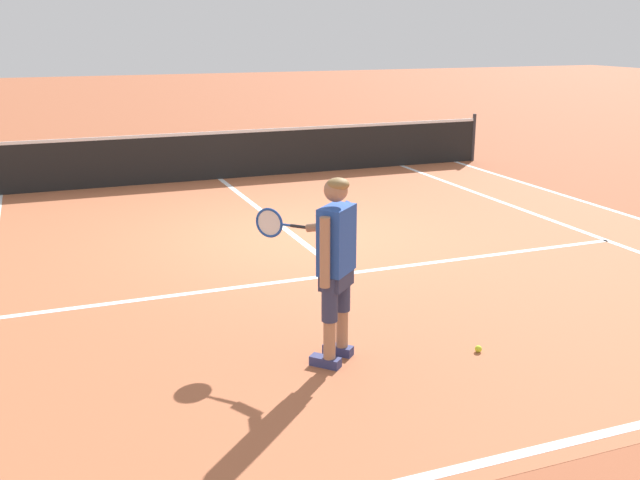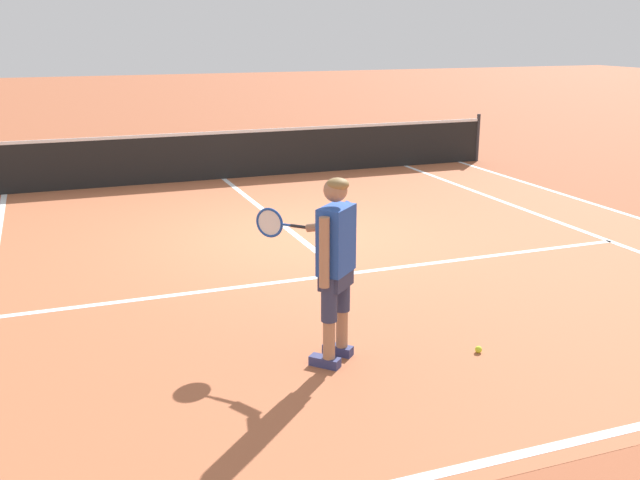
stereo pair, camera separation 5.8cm
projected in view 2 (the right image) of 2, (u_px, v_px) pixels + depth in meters
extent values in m
plane|color=#9E5133|center=(298.00, 237.00, 10.72)|extent=(80.00, 80.00, 0.00)
cube|color=#B2603D|center=(314.00, 249.00, 10.12)|extent=(10.98, 10.95, 0.00)
cube|color=white|center=(563.00, 444.00, 5.38)|extent=(10.98, 0.10, 0.01)
cube|color=white|center=(345.00, 274.00, 9.10)|extent=(8.23, 0.10, 0.01)
cube|color=white|center=(270.00, 215.00, 11.98)|extent=(0.10, 6.40, 0.01)
cube|color=white|center=(559.00, 222.00, 11.52)|extent=(0.10, 10.55, 0.01)
cube|color=white|center=(628.00, 215.00, 11.98)|extent=(0.10, 10.55, 0.01)
cylinder|color=#333338|center=(478.00, 138.00, 16.73)|extent=(0.08, 0.08, 1.07)
cube|color=black|center=(223.00, 157.00, 14.73)|extent=(11.84, 0.02, 0.91)
cube|color=white|center=(222.00, 132.00, 14.59)|extent=(11.84, 0.03, 0.06)
cube|color=navy|center=(325.00, 362.00, 6.62)|extent=(0.27, 0.28, 0.09)
cube|color=navy|center=(338.00, 350.00, 6.86)|extent=(0.27, 0.28, 0.09)
cylinder|color=#A37556|center=(329.00, 339.00, 6.54)|extent=(0.11, 0.11, 0.36)
cylinder|color=#2D3351|center=(329.00, 299.00, 6.43)|extent=(0.14, 0.14, 0.41)
cylinder|color=#A37556|center=(342.00, 328.00, 6.78)|extent=(0.11, 0.11, 0.36)
cylinder|color=#2D3351|center=(342.00, 289.00, 6.67)|extent=(0.14, 0.14, 0.41)
cube|color=#2D3351|center=(336.00, 277.00, 6.51)|extent=(0.38, 0.38, 0.20)
cube|color=#234CAD|center=(336.00, 240.00, 6.41)|extent=(0.43, 0.42, 0.60)
cylinder|color=#A37556|center=(324.00, 253.00, 6.22)|extent=(0.09, 0.09, 0.62)
cylinder|color=#234CAD|center=(340.00, 215.00, 6.64)|extent=(0.24, 0.25, 0.29)
cylinder|color=#A37556|center=(321.00, 227.00, 6.80)|extent=(0.26, 0.27, 0.14)
sphere|color=#A37556|center=(335.00, 190.00, 6.29)|extent=(0.21, 0.21, 0.21)
ellipsoid|color=olive|center=(338.00, 184.00, 6.27)|extent=(0.28, 0.28, 0.12)
cylinder|color=#232326|center=(300.00, 227.00, 6.91)|extent=(0.16, 0.17, 0.03)
cylinder|color=#1E479E|center=(286.00, 225.00, 6.98)|extent=(0.09, 0.09, 0.02)
torus|color=#1E479E|center=(270.00, 223.00, 7.05)|extent=(0.22, 0.23, 0.30)
cylinder|color=silver|center=(270.00, 223.00, 7.05)|extent=(0.17, 0.19, 0.25)
sphere|color=#CCE02D|center=(478.00, 349.00, 6.90)|extent=(0.07, 0.07, 0.07)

